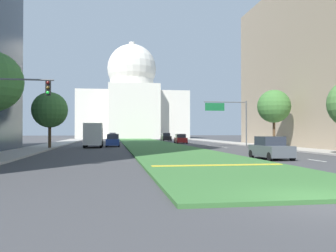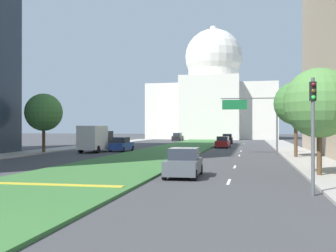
{
  "view_description": "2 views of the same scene",
  "coord_description": "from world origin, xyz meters",
  "px_view_note": "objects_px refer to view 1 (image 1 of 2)",
  "views": [
    {
      "loc": [
        -6.14,
        -9.71,
        2.14
      ],
      "look_at": [
        1.86,
        41.61,
        2.92
      ],
      "focal_mm": 38.35,
      "sensor_mm": 36.0,
      "label": 1
    },
    {
      "loc": [
        9.91,
        -8.39,
        3.01
      ],
      "look_at": [
        -0.82,
        45.25,
        3.19
      ],
      "focal_mm": 44.17,
      "sensor_mm": 36.0,
      "label": 2
    }
  ],
  "objects_px": {
    "traffic_light_near_left": "(10,102)",
    "overhead_guide_sign": "(230,113)",
    "sedan_lead_stopped": "(271,149)",
    "box_truck_delivery": "(94,135)",
    "street_tree_right_mid": "(274,106)",
    "sedan_far_horizon": "(166,137)",
    "sedan_distant": "(181,139)",
    "street_tree_left_mid": "(50,110)",
    "capitol_building": "(132,102)",
    "sedan_very_far": "(113,137)",
    "sedan_midblock": "(113,141)"
  },
  "relations": [
    {
      "from": "traffic_light_near_left",
      "to": "overhead_guide_sign",
      "type": "height_order",
      "value": "overhead_guide_sign"
    },
    {
      "from": "overhead_guide_sign",
      "to": "traffic_light_near_left",
      "type": "bearing_deg",
      "value": -128.57
    },
    {
      "from": "sedan_lead_stopped",
      "to": "box_truck_delivery",
      "type": "relative_size",
      "value": 0.66
    },
    {
      "from": "traffic_light_near_left",
      "to": "street_tree_right_mid",
      "type": "bearing_deg",
      "value": 40.2
    },
    {
      "from": "sedan_far_horizon",
      "to": "sedan_distant",
      "type": "bearing_deg",
      "value": -89.19
    },
    {
      "from": "street_tree_left_mid",
      "to": "sedan_far_horizon",
      "type": "distance_m",
      "value": 38.67
    },
    {
      "from": "traffic_light_near_left",
      "to": "street_tree_left_mid",
      "type": "height_order",
      "value": "street_tree_left_mid"
    },
    {
      "from": "capitol_building",
      "to": "sedan_distant",
      "type": "bearing_deg",
      "value": -83.42
    },
    {
      "from": "sedan_lead_stopped",
      "to": "sedan_distant",
      "type": "xyz_separation_m",
      "value": [
        -0.03,
        36.55,
        -0.03
      ]
    },
    {
      "from": "capitol_building",
      "to": "traffic_light_near_left",
      "type": "relative_size",
      "value": 6.38
    },
    {
      "from": "traffic_light_near_left",
      "to": "box_truck_delivery",
      "type": "bearing_deg",
      "value": 83.51
    },
    {
      "from": "sedan_distant",
      "to": "sedan_far_horizon",
      "type": "relative_size",
      "value": 1.04
    },
    {
      "from": "street_tree_right_mid",
      "to": "sedan_far_horizon",
      "type": "xyz_separation_m",
      "value": [
        -8.55,
        35.84,
        -4.48
      ]
    },
    {
      "from": "capitol_building",
      "to": "sedan_very_far",
      "type": "distance_m",
      "value": 24.96
    },
    {
      "from": "capitol_building",
      "to": "sedan_far_horizon",
      "type": "distance_m",
      "value": 36.91
    },
    {
      "from": "capitol_building",
      "to": "sedan_lead_stopped",
      "type": "relative_size",
      "value": 7.89
    },
    {
      "from": "overhead_guide_sign",
      "to": "sedan_lead_stopped",
      "type": "distance_m",
      "value": 23.5
    },
    {
      "from": "sedan_distant",
      "to": "sedan_very_far",
      "type": "relative_size",
      "value": 0.98
    },
    {
      "from": "sedan_far_horizon",
      "to": "sedan_very_far",
      "type": "relative_size",
      "value": 0.94
    },
    {
      "from": "street_tree_left_mid",
      "to": "traffic_light_near_left",
      "type": "bearing_deg",
      "value": -85.46
    },
    {
      "from": "street_tree_right_mid",
      "to": "sedan_lead_stopped",
      "type": "bearing_deg",
      "value": -116.11
    },
    {
      "from": "traffic_light_near_left",
      "to": "sedan_distant",
      "type": "xyz_separation_m",
      "value": [
        17.66,
        41.6,
        -3.0
      ]
    },
    {
      "from": "sedan_midblock",
      "to": "sedan_far_horizon",
      "type": "bearing_deg",
      "value": 67.14
    },
    {
      "from": "street_tree_right_mid",
      "to": "sedan_midblock",
      "type": "relative_size",
      "value": 1.66
    },
    {
      "from": "sedan_very_far",
      "to": "box_truck_delivery",
      "type": "height_order",
      "value": "box_truck_delivery"
    },
    {
      "from": "street_tree_left_mid",
      "to": "sedan_far_horizon",
      "type": "bearing_deg",
      "value": 59.75
    },
    {
      "from": "street_tree_right_mid",
      "to": "sedan_far_horizon",
      "type": "distance_m",
      "value": 37.12
    },
    {
      "from": "overhead_guide_sign",
      "to": "sedan_very_far",
      "type": "distance_m",
      "value": 46.29
    },
    {
      "from": "street_tree_left_mid",
      "to": "street_tree_right_mid",
      "type": "xyz_separation_m",
      "value": [
        27.93,
        -2.61,
        0.56
      ]
    },
    {
      "from": "sedan_very_far",
      "to": "capitol_building",
      "type": "bearing_deg",
      "value": 74.56
    },
    {
      "from": "sedan_midblock",
      "to": "box_truck_delivery",
      "type": "distance_m",
      "value": 3.58
    },
    {
      "from": "sedan_lead_stopped",
      "to": "street_tree_right_mid",
      "type": "bearing_deg",
      "value": 63.89
    },
    {
      "from": "sedan_very_far",
      "to": "box_truck_delivery",
      "type": "bearing_deg",
      "value": -93.41
    },
    {
      "from": "capitol_building",
      "to": "sedan_lead_stopped",
      "type": "distance_m",
      "value": 88.51
    },
    {
      "from": "sedan_far_horizon",
      "to": "box_truck_delivery",
      "type": "relative_size",
      "value": 0.68
    },
    {
      "from": "sedan_midblock",
      "to": "street_tree_left_mid",
      "type": "bearing_deg",
      "value": -144.36
    },
    {
      "from": "traffic_light_near_left",
      "to": "overhead_guide_sign",
      "type": "xyz_separation_m",
      "value": [
        22.17,
        27.8,
        0.89
      ]
    },
    {
      "from": "sedan_far_horizon",
      "to": "traffic_light_near_left",
      "type": "bearing_deg",
      "value": -106.78
    },
    {
      "from": "sedan_distant",
      "to": "traffic_light_near_left",
      "type": "bearing_deg",
      "value": -113.0
    },
    {
      "from": "capitol_building",
      "to": "sedan_midblock",
      "type": "height_order",
      "value": "capitol_building"
    },
    {
      "from": "street_tree_right_mid",
      "to": "sedan_distant",
      "type": "bearing_deg",
      "value": 112.96
    },
    {
      "from": "overhead_guide_sign",
      "to": "street_tree_right_mid",
      "type": "xyz_separation_m",
      "value": [
        3.81,
        -5.84,
        0.64
      ]
    },
    {
      "from": "sedan_lead_stopped",
      "to": "capitol_building",
      "type": "bearing_deg",
      "value": 93.87
    },
    {
      "from": "capitol_building",
      "to": "sedan_midblock",
      "type": "xyz_separation_m",
      "value": [
        -6.02,
        -62.66,
        -10.47
      ]
    },
    {
      "from": "street_tree_left_mid",
      "to": "sedan_distant",
      "type": "bearing_deg",
      "value": 40.99
    },
    {
      "from": "sedan_lead_stopped",
      "to": "box_truck_delivery",
      "type": "bearing_deg",
      "value": 122.62
    },
    {
      "from": "overhead_guide_sign",
      "to": "sedan_lead_stopped",
      "type": "xyz_separation_m",
      "value": [
        -4.47,
        -22.75,
        -3.86
      ]
    },
    {
      "from": "sedan_lead_stopped",
      "to": "sedan_far_horizon",
      "type": "height_order",
      "value": "sedan_far_horizon"
    },
    {
      "from": "sedan_lead_stopped",
      "to": "sedan_far_horizon",
      "type": "relative_size",
      "value": 0.96
    },
    {
      "from": "sedan_lead_stopped",
      "to": "sedan_midblock",
      "type": "height_order",
      "value": "sedan_midblock"
    }
  ]
}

